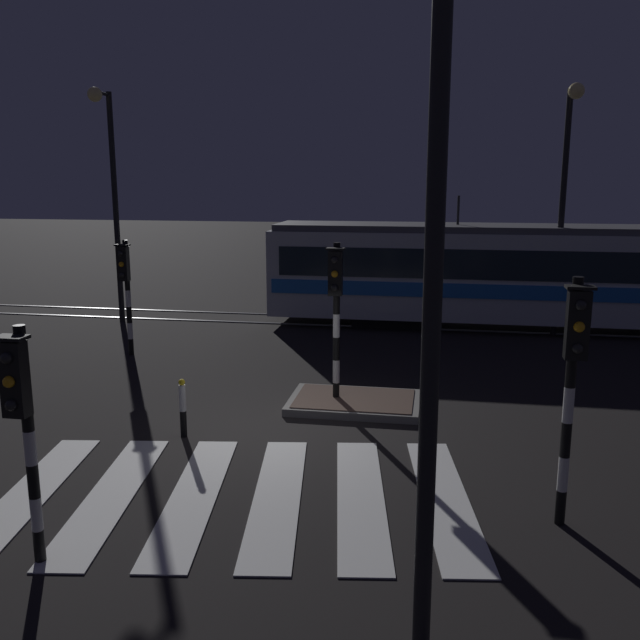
% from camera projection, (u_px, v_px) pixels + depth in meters
% --- Properties ---
extents(ground_plane, '(120.00, 120.00, 0.00)m').
position_uv_depth(ground_plane, '(277.00, 432.00, 12.82)').
color(ground_plane, black).
extents(rail_near, '(80.00, 0.12, 0.03)m').
position_uv_depth(rail_near, '(345.00, 326.00, 21.92)').
color(rail_near, '#59595E').
rests_on(rail_near, ground).
extents(rail_far, '(80.00, 0.12, 0.03)m').
position_uv_depth(rail_far, '(350.00, 317.00, 23.30)').
color(rail_far, '#59595E').
rests_on(rail_far, ground).
extents(crosswalk_zebra, '(7.51, 5.19, 0.02)m').
position_uv_depth(crosswalk_zebra, '(236.00, 496.00, 10.25)').
color(crosswalk_zebra, silver).
rests_on(crosswalk_zebra, ground).
extents(traffic_island, '(2.71, 1.79, 0.18)m').
position_uv_depth(traffic_island, '(354.00, 402.00, 14.27)').
color(traffic_island, slate).
rests_on(traffic_island, ground).
extents(traffic_light_corner_near_right, '(0.36, 0.42, 3.46)m').
position_uv_depth(traffic_light_corner_near_right, '(573.00, 367.00, 8.90)').
color(traffic_light_corner_near_right, black).
rests_on(traffic_light_corner_near_right, ground).
extents(traffic_light_corner_far_left, '(0.36, 0.42, 3.09)m').
position_uv_depth(traffic_light_corner_far_left, '(126.00, 281.00, 17.92)').
color(traffic_light_corner_far_left, black).
rests_on(traffic_light_corner_far_left, ground).
extents(traffic_light_kerb_mid_left, '(0.36, 0.42, 3.03)m').
position_uv_depth(traffic_light_kerb_mid_left, '(22.00, 412.00, 8.01)').
color(traffic_light_kerb_mid_left, black).
rests_on(traffic_light_kerb_mid_left, ground).
extents(traffic_light_median_centre, '(0.36, 0.42, 3.42)m').
position_uv_depth(traffic_light_median_centre, '(336.00, 300.00, 13.83)').
color(traffic_light_median_centre, black).
rests_on(traffic_light_median_centre, ground).
extents(street_lamp_near_kerb, '(0.44, 1.21, 7.17)m').
position_uv_depth(street_lamp_near_kerb, '(436.00, 196.00, 5.78)').
color(street_lamp_near_kerb, black).
rests_on(street_lamp_near_kerb, ground).
extents(street_lamp_trackside_left, '(0.44, 1.21, 7.36)m').
position_uv_depth(street_lamp_trackside_left, '(110.00, 179.00, 21.51)').
color(street_lamp_trackside_left, black).
rests_on(street_lamp_trackside_left, ground).
extents(street_lamp_trackside_right, '(0.44, 1.21, 7.22)m').
position_uv_depth(street_lamp_trackside_right, '(565.00, 182.00, 19.60)').
color(street_lamp_trackside_right, black).
rests_on(street_lamp_trackside_right, ground).
extents(tram, '(17.02, 2.58, 4.15)m').
position_uv_depth(tram, '(538.00, 274.00, 21.25)').
color(tram, silver).
rests_on(tram, ground).
extents(bollard_island_edge, '(0.12, 0.12, 1.11)m').
position_uv_depth(bollard_island_edge, '(183.00, 408.00, 12.49)').
color(bollard_island_edge, black).
rests_on(bollard_island_edge, ground).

